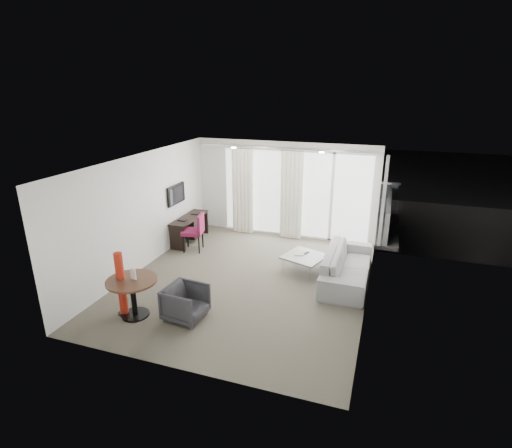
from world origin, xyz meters
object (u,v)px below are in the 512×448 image
(desk, at_px, (190,229))
(tub_armchair, at_px, (186,303))
(coffee_table, at_px, (304,263))
(red_lamp, at_px, (121,284))
(rattan_chair_a, at_px, (321,206))
(rattan_chair_b, at_px, (342,211))
(round_table, at_px, (134,298))
(sofa, at_px, (347,265))
(desk_chair, at_px, (193,232))

(desk, height_order, tub_armchair, desk)
(tub_armchair, height_order, coffee_table, tub_armchair)
(tub_armchair, xyz_separation_m, coffee_table, (1.60, 2.59, -0.13))
(red_lamp, distance_m, rattan_chair_a, 7.26)
(coffee_table, relative_size, rattan_chair_b, 1.05)
(coffee_table, height_order, rattan_chair_a, rattan_chair_a)
(round_table, relative_size, rattan_chair_a, 1.19)
(red_lamp, distance_m, tub_armchair, 1.22)
(tub_armchair, distance_m, sofa, 3.56)
(sofa, distance_m, rattan_chair_a, 4.34)
(rattan_chair_a, bearing_deg, desk, -131.14)
(round_table, height_order, sofa, round_table)
(red_lamp, bearing_deg, rattan_chair_b, 64.30)
(rattan_chair_a, bearing_deg, coffee_table, -83.34)
(desk, relative_size, tub_armchair, 2.08)
(rattan_chair_a, bearing_deg, tub_armchair, -98.98)
(desk_chair, bearing_deg, desk, 112.84)
(desk, bearing_deg, desk_chair, -54.78)
(rattan_chair_a, distance_m, rattan_chair_b, 0.78)
(round_table, height_order, rattan_chair_a, rattan_chair_a)
(red_lamp, bearing_deg, desk_chair, 93.32)
(round_table, xyz_separation_m, rattan_chair_b, (2.89, 6.45, 0.04))
(desk, relative_size, desk_chair, 1.49)
(sofa, bearing_deg, desk_chair, 83.89)
(coffee_table, bearing_deg, tub_armchair, -121.74)
(red_lamp, bearing_deg, coffee_table, 45.70)
(desk_chair, height_order, tub_armchair, desk_chair)
(tub_armchair, height_order, rattan_chair_a, rattan_chair_a)
(desk, height_order, desk_chair, desk_chair)
(desk, distance_m, coffee_table, 3.42)
(round_table, relative_size, tub_armchair, 1.31)
(rattan_chair_a, height_order, rattan_chair_b, rattan_chair_b)
(desk_chair, xyz_separation_m, round_table, (0.40, -3.10, -0.12))
(round_table, bearing_deg, desk_chair, 97.42)
(rattan_chair_b, bearing_deg, tub_armchair, -99.74)
(tub_armchair, relative_size, coffee_table, 0.83)
(round_table, bearing_deg, tub_armchair, 13.39)
(desk_chair, relative_size, sofa, 0.42)
(desk_chair, distance_m, round_table, 3.13)
(tub_armchair, bearing_deg, rattan_chair_a, -6.17)
(red_lamp, distance_m, coffee_table, 3.97)
(tub_armchair, height_order, rattan_chair_b, rattan_chair_b)
(desk_chair, distance_m, coffee_table, 2.97)
(round_table, distance_m, sofa, 4.41)
(desk_chair, relative_size, round_table, 1.07)
(tub_armchair, relative_size, rattan_chair_a, 0.91)
(coffee_table, distance_m, sofa, 0.98)
(tub_armchair, relative_size, sofa, 0.30)
(desk_chair, bearing_deg, sofa, -18.49)
(tub_armchair, xyz_separation_m, rattan_chair_a, (1.27, 6.61, 0.07))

